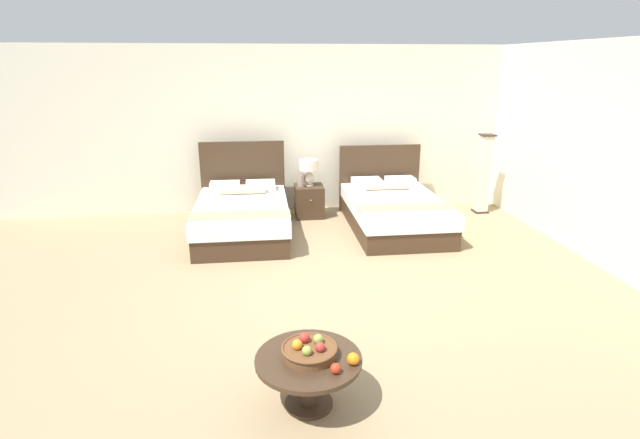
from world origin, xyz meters
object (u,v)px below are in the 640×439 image
at_px(bed_near_window, 243,215).
at_px(loose_orange, 353,359).
at_px(coffee_table, 309,369).
at_px(bed_near_corner, 393,210).
at_px(floor_lamp_corner, 484,174).
at_px(table_lamp, 309,169).
at_px(loose_apple, 336,368).
at_px(fruit_bowl, 309,350).
at_px(nightstand, 309,201).
at_px(vase, 301,181).

bearing_deg(bed_near_window, loose_orange, -77.87).
bearing_deg(coffee_table, bed_near_window, 98.19).
relative_size(bed_near_window, loose_orange, 23.41).
bearing_deg(coffee_table, bed_near_corner, 66.24).
relative_size(bed_near_corner, floor_lamp_corner, 1.61).
xyz_separation_m(bed_near_corner, table_lamp, (-1.22, 0.77, 0.52)).
bearing_deg(bed_near_window, bed_near_corner, -0.07).
bearing_deg(loose_apple, fruit_bowl, 124.90).
xyz_separation_m(fruit_bowl, floor_lamp_corner, (3.42, 4.52, 0.20)).
bearing_deg(bed_near_corner, fruit_bowl, -113.75).
bearing_deg(nightstand, vase, -163.79).
xyz_separation_m(bed_near_corner, loose_orange, (-1.42, -4.04, 0.17)).
xyz_separation_m(bed_near_corner, floor_lamp_corner, (1.71, 0.61, 0.38)).
distance_m(coffee_table, loose_orange, 0.36).
bearing_deg(table_lamp, vase, -156.42).
bearing_deg(fruit_bowl, coffee_table, -117.28).
height_order(bed_near_window, vase, bed_near_window).
distance_m(coffee_table, loose_apple, 0.30).
relative_size(nightstand, coffee_table, 0.66).
distance_m(bed_near_window, floor_lamp_corner, 4.06).
distance_m(bed_near_window, loose_apple, 4.20).
relative_size(fruit_bowl, loose_apple, 5.45).
bearing_deg(coffee_table, nightstand, 83.78).
height_order(bed_near_corner, loose_apple, bed_near_corner).
relative_size(vase, loose_apple, 2.65).
bearing_deg(bed_near_corner, loose_apple, -110.70).
relative_size(table_lamp, loose_apple, 5.69).
height_order(bed_near_window, coffee_table, bed_near_window).
distance_m(fruit_bowl, floor_lamp_corner, 5.67).
bearing_deg(loose_orange, vase, 89.20).
bearing_deg(vase, table_lamp, 23.58).
relative_size(vase, loose_orange, 2.26).
xyz_separation_m(nightstand, loose_apple, (-0.34, -4.88, 0.19)).
relative_size(loose_apple, floor_lamp_corner, 0.06).
relative_size(fruit_bowl, floor_lamp_corner, 0.31).
height_order(bed_near_corner, table_lamp, bed_near_corner).
distance_m(nightstand, fruit_bowl, 4.68).
bearing_deg(table_lamp, bed_near_corner, -32.23).
bearing_deg(bed_near_window, vase, 36.98).
height_order(bed_near_window, loose_apple, bed_near_window).
bearing_deg(coffee_table, loose_orange, -22.21).
xyz_separation_m(bed_near_window, table_lamp, (1.07, 0.76, 0.51)).
distance_m(nightstand, table_lamp, 0.54).
distance_m(bed_near_corner, table_lamp, 1.53).
xyz_separation_m(fruit_bowl, loose_orange, (0.30, -0.14, -0.01)).
bearing_deg(bed_near_window, loose_apple, -79.99).
relative_size(nightstand, fruit_bowl, 1.26).
bearing_deg(fruit_bowl, vase, 85.49).
relative_size(bed_near_window, coffee_table, 2.65).
distance_m(nightstand, vase, 0.39).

